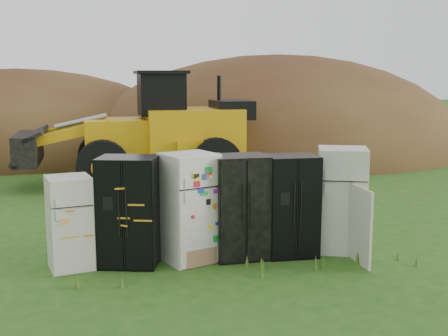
# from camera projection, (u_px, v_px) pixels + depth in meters

# --- Properties ---
(ground) EXTENTS (120.00, 120.00, 0.00)m
(ground) POSITION_uv_depth(u_px,v_px,m) (217.00, 258.00, 9.79)
(ground) COLOR #205015
(ground) RESTS_ON ground
(fridge_leftmost) EXTENTS (0.80, 0.78, 1.55)m
(fridge_leftmost) POSITION_uv_depth(u_px,v_px,m) (70.00, 223.00, 9.17)
(fridge_leftmost) COLOR beige
(fridge_leftmost) RESTS_ON ground
(fridge_black_side) EXTENTS (1.13, 0.99, 1.83)m
(fridge_black_side) POSITION_uv_depth(u_px,v_px,m) (129.00, 211.00, 9.36)
(fridge_black_side) COLOR black
(fridge_black_side) RESTS_ON ground
(fridge_sticker) EXTENTS (1.04, 1.00, 1.86)m
(fridge_sticker) POSITION_uv_depth(u_px,v_px,m) (189.00, 208.00, 9.54)
(fridge_sticker) COLOR silver
(fridge_sticker) RESTS_ON ground
(fridge_dark_mid) EXTENTS (0.94, 0.77, 1.80)m
(fridge_dark_mid) POSITION_uv_depth(u_px,v_px,m) (240.00, 207.00, 9.74)
(fridge_dark_mid) COLOR black
(fridge_dark_mid) RESTS_ON ground
(fridge_black_right) EXTENTS (0.92, 0.78, 1.78)m
(fridge_black_right) POSITION_uv_depth(u_px,v_px,m) (290.00, 205.00, 9.89)
(fridge_black_right) COLOR black
(fridge_black_right) RESTS_ON ground
(fridge_open_door) EXTENTS (1.08, 1.04, 1.88)m
(fridge_open_door) POSITION_uv_depth(u_px,v_px,m) (341.00, 200.00, 10.11)
(fridge_open_door) COLOR beige
(fridge_open_door) RESTS_ON ground
(wheel_loader) EXTENTS (6.85, 2.84, 3.30)m
(wheel_loader) POSITION_uv_depth(u_px,v_px,m) (133.00, 128.00, 16.37)
(wheel_loader) COLOR orange
(wheel_loader) RESTS_ON ground
(dirt_mound_right) EXTENTS (16.14, 11.84, 8.05)m
(dirt_mound_right) POSITION_uv_depth(u_px,v_px,m) (277.00, 153.00, 23.30)
(dirt_mound_right) COLOR #432215
(dirt_mound_right) RESTS_ON ground
(dirt_mound_left) EXTENTS (14.61, 10.96, 6.92)m
(dirt_mound_left) POSITION_uv_depth(u_px,v_px,m) (21.00, 153.00, 23.18)
(dirt_mound_left) COLOR #432215
(dirt_mound_left) RESTS_ON ground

